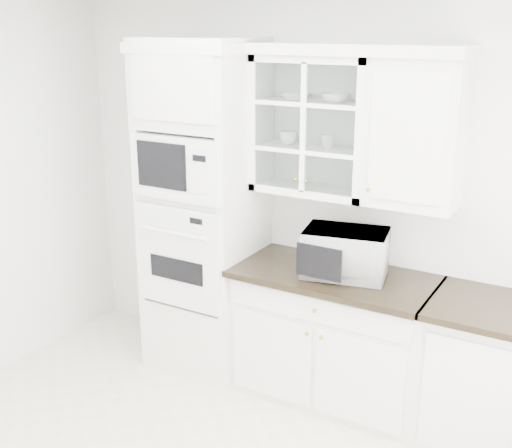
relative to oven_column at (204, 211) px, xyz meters
The scene contains 12 objects.
room_shell 1.37m from the oven_column, 52.79° to the right, with size 4.00×3.50×2.70m.
oven_column is the anchor object (origin of this frame).
base_cabinet_run 1.27m from the oven_column, ahead, with size 1.32×0.67×0.92m.
extra_base_cabinet 2.16m from the oven_column, ahead, with size 0.72×0.67×0.92m.
upper_cabinet_glass 1.03m from the oven_column, 12.10° to the left, with size 0.80×0.33×0.90m.
upper_cabinet_solid 1.60m from the oven_column, ahead, with size 0.55×0.33×0.90m, color white.
crown_molding 1.33m from the oven_column, 11.90° to the left, with size 2.14×0.38×0.07m, color white.
countertop_microwave 1.10m from the oven_column, ahead, with size 0.53×0.44×0.31m, color white.
bowl_a 1.07m from the oven_column, 13.74° to the left, with size 0.19×0.19×0.05m, color white.
bowl_b 1.26m from the oven_column, ahead, with size 0.18×0.18×0.06m, color white.
cup_a 0.83m from the oven_column, 14.43° to the left, with size 0.11×0.11×0.09m, color white.
cup_b 1.05m from the oven_column, 11.31° to the left, with size 0.10×0.10×0.09m, color white.
Camera 1 is at (1.80, -2.22, 2.48)m, focal length 45.00 mm.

